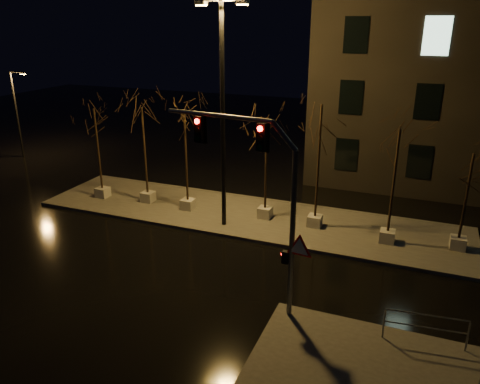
% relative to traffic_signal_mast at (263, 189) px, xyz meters
% --- Properties ---
extents(ground, '(90.00, 90.00, 0.00)m').
position_rel_traffic_signal_mast_xyz_m(ground, '(-3.44, 1.37, -4.49)').
color(ground, black).
rests_on(ground, ground).
extents(median, '(22.00, 5.00, 0.15)m').
position_rel_traffic_signal_mast_xyz_m(median, '(-3.44, 7.37, -4.42)').
color(median, '#474540').
rests_on(median, ground).
extents(sidewalk_corner, '(7.00, 5.00, 0.15)m').
position_rel_traffic_signal_mast_xyz_m(sidewalk_corner, '(4.06, -2.13, -4.42)').
color(sidewalk_corner, '#474540').
rests_on(sidewalk_corner, ground).
extents(tree_0, '(1.80, 1.80, 5.13)m').
position_rel_traffic_signal_mast_xyz_m(tree_0, '(-11.83, 6.79, -0.44)').
color(tree_0, '#A9A59D').
rests_on(tree_0, median).
extents(tree_1, '(1.80, 1.80, 5.32)m').
position_rel_traffic_signal_mast_xyz_m(tree_1, '(-9.07, 7.13, -0.30)').
color(tree_1, '#A9A59D').
rests_on(tree_1, median).
extents(tree_2, '(1.80, 1.80, 5.41)m').
position_rel_traffic_signal_mast_xyz_m(tree_2, '(-6.51, 6.95, -0.23)').
color(tree_2, '#A9A59D').
rests_on(tree_2, median).
extents(tree_3, '(1.80, 1.80, 4.85)m').
position_rel_traffic_signal_mast_xyz_m(tree_3, '(-2.37, 7.40, -0.66)').
color(tree_3, '#A9A59D').
rests_on(tree_3, median).
extents(tree_4, '(1.80, 1.80, 6.06)m').
position_rel_traffic_signal_mast_xyz_m(tree_4, '(0.21, 7.29, 0.26)').
color(tree_4, '#A9A59D').
rests_on(tree_4, median).
extents(tree_5, '(1.80, 1.80, 5.31)m').
position_rel_traffic_signal_mast_xyz_m(tree_5, '(3.63, 6.82, -0.31)').
color(tree_5, '#A9A59D').
rests_on(tree_5, median).
extents(tree_6, '(1.80, 1.80, 4.44)m').
position_rel_traffic_signal_mast_xyz_m(tree_6, '(6.56, 7.24, -0.97)').
color(tree_6, '#A9A59D').
rests_on(tree_6, median).
extents(traffic_signal_mast, '(5.38, 0.79, 6.61)m').
position_rel_traffic_signal_mast_xyz_m(traffic_signal_mast, '(0.00, 0.00, 0.00)').
color(traffic_signal_mast, '#585A5F').
rests_on(traffic_signal_mast, sidewalk_corner).
extents(streetlight_main, '(2.56, 0.67, 10.24)m').
position_rel_traffic_signal_mast_xyz_m(streetlight_main, '(-3.96, 5.88, 1.56)').
color(streetlight_main, black).
rests_on(streetlight_main, median).
extents(streetlight_far, '(1.19, 0.50, 6.17)m').
position_rel_traffic_signal_mast_xyz_m(streetlight_far, '(-22.78, 11.92, -1.10)').
color(streetlight_far, black).
rests_on(streetlight_far, ground).
extents(guard_rail_a, '(2.45, 0.32, 1.06)m').
position_rel_traffic_signal_mast_xyz_m(guard_rail_a, '(5.35, -0.13, -3.65)').
color(guard_rail_a, '#585A5F').
rests_on(guard_rail_a, sidewalk_corner).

